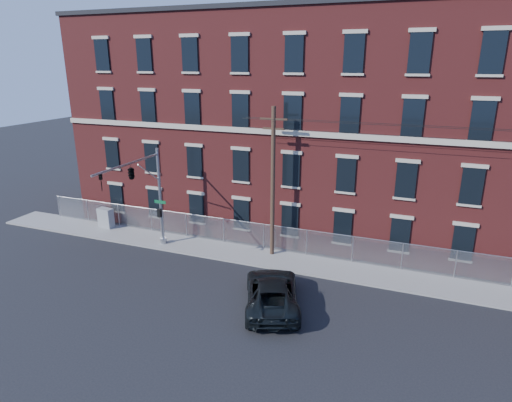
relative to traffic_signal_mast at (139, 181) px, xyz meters
The scene contains 8 objects.
ground 8.35m from the traffic_signal_mast, 19.98° to the right, with size 140.00×140.00×0.00m, color black.
sidewalk 18.98m from the traffic_signal_mast, ahead, with size 65.00×3.00×0.12m, color gray.
mill_building 21.67m from the traffic_signal_mast, 33.14° to the left, with size 55.30×14.32×16.30m.
chain_link_fence 18.97m from the traffic_signal_mast, 12.89° to the left, with size 59.06×0.06×1.85m.
traffic_signal_mast is the anchor object (origin of this frame).
utility_pole_near 8.70m from the traffic_signal_mast, 23.14° to the left, with size 1.80×0.28×10.00m.
pickup_truck 11.44m from the traffic_signal_mast, 15.25° to the right, with size 2.77×6.01×1.67m, color black.
utility_cabinet 8.26m from the traffic_signal_mast, 150.13° to the left, with size 1.24×0.62×1.56m, color gray.
Camera 1 is at (10.87, -20.46, 12.73)m, focal length 30.58 mm.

